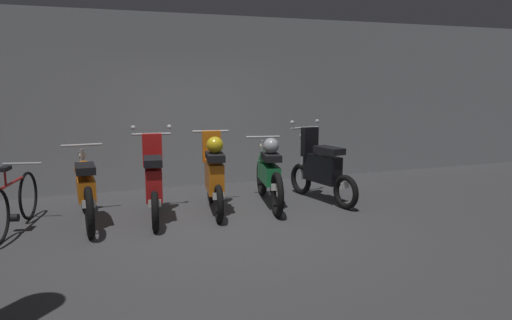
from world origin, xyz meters
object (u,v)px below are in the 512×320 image
at_px(motorbike_slot_2, 214,174).
at_px(motorbike_slot_4, 321,169).
at_px(bicycle, 14,204).
at_px(motorbike_slot_0, 86,188).
at_px(motorbike_slot_3, 269,172).
at_px(motorbike_slot_1, 154,182).

relative_size(motorbike_slot_2, motorbike_slot_4, 1.00).
bearing_deg(motorbike_slot_4, bicycle, -179.00).
bearing_deg(motorbike_slot_0, motorbike_slot_2, -0.16).
bearing_deg(bicycle, motorbike_slot_4, 1.00).
relative_size(motorbike_slot_3, bicycle, 1.14).
height_order(motorbike_slot_0, bicycle, motorbike_slot_0).
xyz_separation_m(motorbike_slot_0, motorbike_slot_1, (0.91, -0.08, 0.04)).
relative_size(motorbike_slot_1, motorbike_slot_3, 0.87).
bearing_deg(motorbike_slot_1, motorbike_slot_3, 4.36).
distance_m(motorbike_slot_3, bicycle, 3.59).
bearing_deg(motorbike_slot_2, bicycle, -179.00).
height_order(motorbike_slot_2, motorbike_slot_4, motorbike_slot_4).
distance_m(motorbike_slot_2, bicycle, 2.69).
bearing_deg(motorbike_slot_2, motorbike_slot_1, -175.33).
xyz_separation_m(motorbike_slot_1, motorbike_slot_4, (2.68, 0.10, 0.00)).
xyz_separation_m(motorbike_slot_2, motorbike_slot_4, (1.79, 0.03, -0.04)).
bearing_deg(motorbike_slot_2, motorbike_slot_4, 0.99).
relative_size(motorbike_slot_0, bicycle, 1.15).
bearing_deg(bicycle, motorbike_slot_3, 1.77).
bearing_deg(motorbike_slot_3, motorbike_slot_2, -175.95).
xyz_separation_m(motorbike_slot_4, bicycle, (-4.47, -0.08, -0.17)).
distance_m(motorbike_slot_3, motorbike_slot_4, 0.89).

